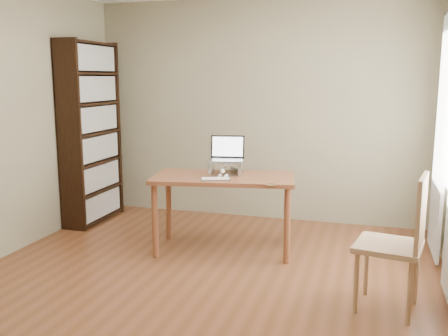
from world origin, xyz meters
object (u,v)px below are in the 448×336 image
(desk, at_px, (224,186))
(laptop, at_px, (228,154))
(bookshelf, at_px, (91,133))
(keyboard, at_px, (216,179))
(cat, at_px, (226,167))
(chair, at_px, (401,238))

(desk, xyz_separation_m, laptop, (-0.00, 0.14, 0.29))
(bookshelf, distance_m, laptop, 1.85)
(bookshelf, height_order, keyboard, bookshelf)
(bookshelf, distance_m, cat, 1.86)
(cat, xyz_separation_m, chair, (1.60, -0.99, -0.26))
(bookshelf, xyz_separation_m, cat, (1.79, -0.47, -0.24))
(keyboard, height_order, cat, cat)
(laptop, distance_m, keyboard, 0.40)
(desk, bearing_deg, chair, -38.35)
(cat, bearing_deg, desk, -96.60)
(desk, xyz_separation_m, keyboard, (-0.01, -0.22, 0.11))
(cat, distance_m, chair, 1.89)
(bookshelf, height_order, cat, bookshelf)
(laptop, bearing_deg, cat, -110.61)
(laptop, relative_size, keyboard, 1.23)
(keyboard, relative_size, cat, 0.62)
(bookshelf, relative_size, keyboard, 7.03)
(bookshelf, bearing_deg, desk, -17.99)
(chair, bearing_deg, desk, 161.65)
(desk, height_order, keyboard, keyboard)
(bookshelf, relative_size, chair, 2.06)
(desk, distance_m, laptop, 0.32)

